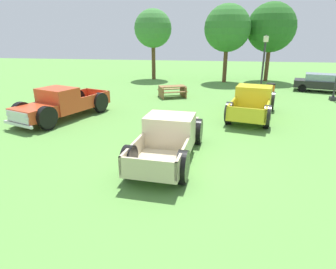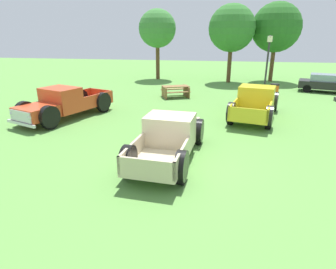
# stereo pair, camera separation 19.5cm
# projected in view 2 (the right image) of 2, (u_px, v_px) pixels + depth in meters

# --- Properties ---
(ground_plane) EXTENTS (80.00, 80.00, 0.00)m
(ground_plane) POSITION_uv_depth(u_px,v_px,m) (172.00, 163.00, 9.71)
(ground_plane) COLOR #5B9342
(pickup_truck_foreground) EXTENTS (2.25, 5.04, 1.50)m
(pickup_truck_foreground) POSITION_uv_depth(u_px,v_px,m) (171.00, 136.00, 10.13)
(pickup_truck_foreground) COLOR #C6B793
(pickup_truck_foreground) RESTS_ON ground_plane
(pickup_truck_behind_left) EXTENTS (3.05, 5.51, 1.60)m
(pickup_truck_behind_left) POSITION_uv_depth(u_px,v_px,m) (256.00, 102.00, 15.09)
(pickup_truck_behind_left) COLOR yellow
(pickup_truck_behind_left) RESTS_ON ground_plane
(pickup_truck_behind_right) EXTENTS (3.59, 5.61, 1.62)m
(pickup_truck_behind_right) POSITION_uv_depth(u_px,v_px,m) (61.00, 104.00, 14.47)
(pickup_truck_behind_right) COLOR #D14723
(pickup_truck_behind_right) RESTS_ON ground_plane
(sedan_distant_a) EXTENTS (4.30, 2.69, 1.34)m
(sedan_distant_a) POSITION_uv_depth(u_px,v_px,m) (327.00, 83.00, 21.33)
(sedan_distant_a) COLOR black
(sedan_distant_a) RESTS_ON ground_plane
(lamp_post_far) EXTENTS (0.36, 0.36, 4.12)m
(lamp_post_far) POSITION_uv_depth(u_px,v_px,m) (267.00, 67.00, 18.23)
(lamp_post_far) COLOR #2D2D33
(lamp_post_far) RESTS_ON ground_plane
(picnic_table) EXTENTS (2.24, 2.07, 0.78)m
(picnic_table) POSITION_uv_depth(u_px,v_px,m) (175.00, 90.00, 19.72)
(picnic_table) COLOR olive
(picnic_table) RESTS_ON ground_plane
(trash_can) EXTENTS (0.59, 0.59, 0.95)m
(trash_can) POSITION_uv_depth(u_px,v_px,m) (274.00, 91.00, 19.63)
(trash_can) COLOR orange
(trash_can) RESTS_ON ground_plane
(oak_tree_east) EXTENTS (4.28, 4.28, 6.86)m
(oak_tree_east) POSITION_uv_depth(u_px,v_px,m) (276.00, 28.00, 25.07)
(oak_tree_east) COLOR brown
(oak_tree_east) RESTS_ON ground_plane
(oak_tree_west) EXTENTS (3.46, 3.46, 6.39)m
(oak_tree_west) POSITION_uv_depth(u_px,v_px,m) (157.00, 29.00, 26.41)
(oak_tree_west) COLOR brown
(oak_tree_west) RESTS_ON ground_plane
(oak_tree_center) EXTENTS (4.01, 4.01, 6.66)m
(oak_tree_center) POSITION_uv_depth(u_px,v_px,m) (232.00, 28.00, 24.57)
(oak_tree_center) COLOR brown
(oak_tree_center) RESTS_ON ground_plane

